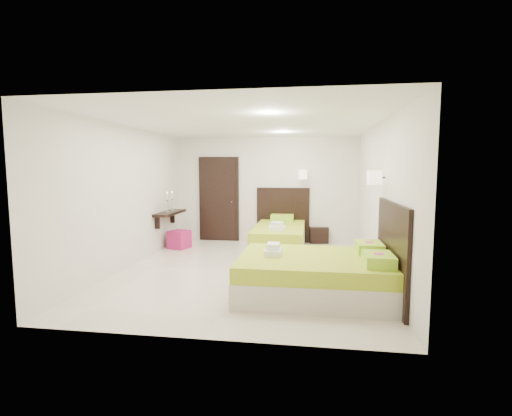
# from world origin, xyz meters

# --- Properties ---
(floor) EXTENTS (5.50, 5.50, 0.00)m
(floor) POSITION_xyz_m (0.00, 0.00, 0.00)
(floor) COLOR beige
(floor) RESTS_ON ground
(bed_single) EXTENTS (1.30, 2.17, 1.79)m
(bed_single) POSITION_xyz_m (0.43, 1.75, 0.32)
(bed_single) COLOR #BFB6A3
(bed_single) RESTS_ON ground
(bed_double) EXTENTS (2.18, 1.85, 1.79)m
(bed_double) POSITION_xyz_m (1.25, -1.13, 0.32)
(bed_double) COLOR #BFB6A3
(bed_double) RESTS_ON ground
(nightstand) EXTENTS (0.50, 0.46, 0.40)m
(nightstand) POSITION_xyz_m (1.30, 2.77, 0.20)
(nightstand) COLOR black
(nightstand) RESTS_ON ground
(ottoman) EXTENTS (0.52, 0.52, 0.41)m
(ottoman) POSITION_xyz_m (-1.88, 1.63, 0.20)
(ottoman) COLOR #9E1552
(ottoman) RESTS_ON ground
(door) EXTENTS (1.02, 0.15, 2.14)m
(door) POSITION_xyz_m (-1.20, 2.70, 1.05)
(door) COLOR black
(door) RESTS_ON ground
(console_shelf) EXTENTS (0.35, 1.20, 0.78)m
(console_shelf) POSITION_xyz_m (-2.08, 1.60, 0.82)
(console_shelf) COLOR black
(console_shelf) RESTS_ON ground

